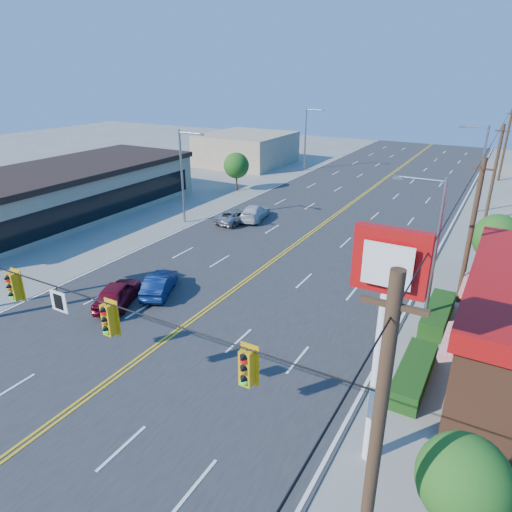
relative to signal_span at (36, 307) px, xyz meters
The scene contains 20 objects.
ground 4.89m from the signal_span, ahead, with size 160.00×160.00×0.00m, color gray.
road 20.58m from the signal_span, 89.66° to the left, with size 20.00×120.00×0.06m, color #2D2D30.
signal_span is the anchor object (origin of this frame).
kfc_pylon 11.87m from the signal_span, 19.78° to the left, with size 2.20×0.36×8.50m.
strip_mall 28.46m from the signal_span, 140.56° to the left, with size 10.40×26.40×4.40m.
streetlight_se 17.76m from the signal_span, 52.06° to the left, with size 2.55×0.25×8.00m.
streetlight_ne 39.54m from the signal_span, 73.98° to the left, with size 2.55×0.25×8.00m.
streetlight_sw 24.46m from the signal_span, 115.88° to the left, with size 2.55×0.25×8.00m.
streetlight_nw 49.17m from the signal_span, 102.54° to the left, with size 2.55×0.25×8.00m.
utility_pole_near 21.82m from the signal_span, 55.61° to the left, with size 0.28×0.28×8.40m, color #47301E.
utility_pole_mid 38.06m from the signal_span, 71.11° to the left, with size 0.28×0.28×8.40m, color #47301E.
utility_pole_far 55.39m from the signal_span, 77.15° to the left, with size 0.28×0.28×8.40m, color #47301E.
tree_kfc_rear 25.95m from the signal_span, 58.24° to the left, with size 2.94×2.94×4.41m.
tree_kfc_front 14.46m from the signal_span, ahead, with size 2.52×2.52×3.78m.
tree_west 36.42m from the signal_span, 110.75° to the left, with size 2.80×2.80×4.20m.
bld_west_far 52.03m from the signal_span, 112.50° to the left, with size 11.00×12.00×4.20m, color tan.
car_magenta 10.05m from the signal_span, 120.77° to the left, with size 1.65×4.10×1.40m, color maroon.
car_blue 11.52m from the signal_span, 109.15° to the left, with size 1.34×3.85×1.27m, color navy.
car_white 26.62m from the signal_span, 102.77° to the left, with size 1.82×4.49×1.30m, color silver.
car_silver 25.33m from the signal_span, 105.77° to the left, with size 1.96×4.25×1.18m, color #99999E.
Camera 1 is at (13.59, -8.49, 12.65)m, focal length 32.00 mm.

